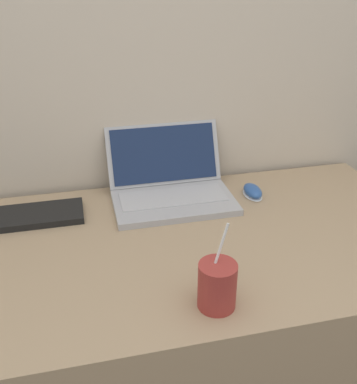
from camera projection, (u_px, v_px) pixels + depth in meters
wall_back at (154, 17)px, 1.34m from camera, size 7.00×0.04×2.50m
desk at (185, 338)px, 1.39m from camera, size 1.43×0.74×0.72m
laptop at (171, 185)px, 1.42m from camera, size 0.37×0.31×0.21m
drink_cup at (216, 285)px, 0.96m from camera, size 0.08×0.08×0.20m
computer_mouse at (253, 191)px, 1.45m from camera, size 0.06×0.10×0.03m
external_keyboard at (5, 219)px, 1.30m from camera, size 0.45×0.13×0.02m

